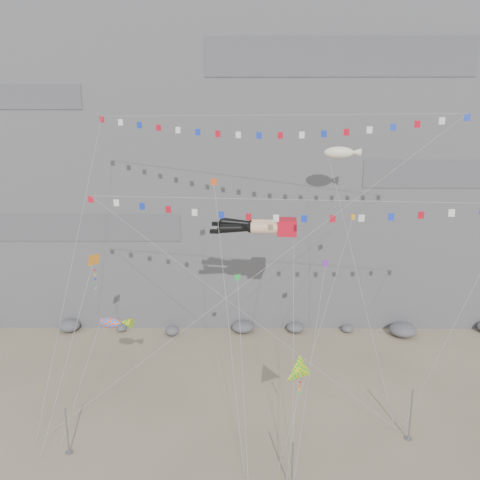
% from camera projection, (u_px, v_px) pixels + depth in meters
% --- Properties ---
extents(ground, '(120.00, 120.00, 0.00)m').
position_uv_depth(ground, '(243.00, 421.00, 37.24)').
color(ground, '#9D896C').
rests_on(ground, ground).
extents(cliff, '(80.00, 28.00, 50.00)m').
position_uv_depth(cliff, '(243.00, 112.00, 62.78)').
color(cliff, slate).
rests_on(cliff, ground).
extents(talus_boulders, '(60.00, 3.00, 1.20)m').
position_uv_depth(talus_boulders, '(243.00, 327.00, 53.67)').
color(talus_boulders, '#5C5C61').
rests_on(talus_boulders, ground).
extents(anchor_pole_left, '(0.12, 0.12, 3.61)m').
position_uv_depth(anchor_pole_left, '(67.00, 431.00, 33.04)').
color(anchor_pole_left, gray).
rests_on(anchor_pole_left, ground).
extents(anchor_pole_center, '(0.12, 0.12, 3.69)m').
position_uv_depth(anchor_pole_center, '(292.00, 468.00, 29.32)').
color(anchor_pole_center, gray).
rests_on(anchor_pole_center, ground).
extents(anchor_pole_right, '(0.12, 0.12, 4.13)m').
position_uv_depth(anchor_pole_right, '(411.00, 415.00, 34.47)').
color(anchor_pole_right, gray).
rests_on(anchor_pole_right, ground).
extents(legs_kite, '(7.40, 15.24, 19.99)m').
position_uv_depth(legs_kite, '(263.00, 227.00, 39.59)').
color(legs_kite, red).
rests_on(legs_kite, ground).
extents(flag_banner_upper, '(32.66, 13.66, 31.30)m').
position_uv_depth(flag_banner_upper, '(270.00, 115.00, 39.07)').
color(flag_banner_upper, red).
rests_on(flag_banner_upper, ground).
extents(flag_banner_lower, '(32.21, 6.37, 20.00)m').
position_uv_depth(flag_banner_lower, '(291.00, 200.00, 35.96)').
color(flag_banner_lower, red).
rests_on(flag_banner_lower, ground).
extents(harlequin_kite, '(3.32, 8.78, 14.75)m').
position_uv_depth(harlequin_kite, '(94.00, 261.00, 37.47)').
color(harlequin_kite, red).
rests_on(harlequin_kite, ground).
extents(fish_windsock, '(4.59, 5.53, 9.47)m').
position_uv_depth(fish_windsock, '(110.00, 323.00, 36.70)').
color(fish_windsock, '#FF490D').
rests_on(fish_windsock, ground).
extents(delta_kite, '(2.70, 6.27, 7.99)m').
position_uv_depth(delta_kite, '(300.00, 371.00, 33.65)').
color(delta_kite, yellow).
rests_on(delta_kite, ground).
extents(blimp_windsock, '(4.63, 14.48, 24.75)m').
position_uv_depth(blimp_windsock, '(339.00, 153.00, 44.77)').
color(blimp_windsock, '#F6EFCA').
rests_on(blimp_windsock, ground).
extents(small_kite_a, '(3.26, 13.49, 22.49)m').
position_uv_depth(small_kite_a, '(214.00, 186.00, 39.25)').
color(small_kite_a, '#E54A13').
rests_on(small_kite_a, ground).
extents(small_kite_b, '(4.34, 12.66, 16.98)m').
position_uv_depth(small_kite_b, '(325.00, 266.00, 39.79)').
color(small_kite_b, purple).
rests_on(small_kite_b, ground).
extents(small_kite_c, '(1.38, 9.64, 14.58)m').
position_uv_depth(small_kite_c, '(238.00, 281.00, 36.08)').
color(small_kite_c, green).
rests_on(small_kite_c, ground).
extents(small_kite_d, '(8.47, 15.90, 22.59)m').
position_uv_depth(small_kite_d, '(352.00, 221.00, 42.94)').
color(small_kite_d, '#ECA213').
rests_on(small_kite_d, ground).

